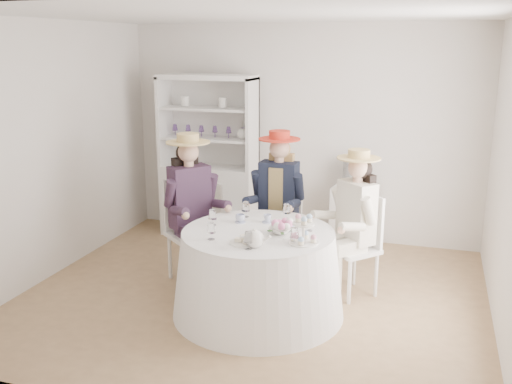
% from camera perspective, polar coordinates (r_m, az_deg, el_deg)
% --- Properties ---
extents(ground, '(4.50, 4.50, 0.00)m').
position_cam_1_polar(ground, '(5.81, -0.30, -10.31)').
color(ground, olive).
rests_on(ground, ground).
extents(ceiling, '(4.50, 4.50, 0.00)m').
position_cam_1_polar(ceiling, '(5.27, -0.34, 17.34)').
color(ceiling, white).
rests_on(ceiling, wall_back).
extents(wall_back, '(4.50, 0.00, 4.50)m').
position_cam_1_polar(wall_back, '(7.28, 4.56, 5.89)').
color(wall_back, silver).
rests_on(wall_back, ground).
extents(wall_front, '(4.50, 0.00, 4.50)m').
position_cam_1_polar(wall_front, '(3.59, -10.21, -3.43)').
color(wall_front, silver).
rests_on(wall_front, ground).
extents(wall_left, '(0.00, 4.50, 4.50)m').
position_cam_1_polar(wall_left, '(6.43, -19.82, 3.91)').
color(wall_left, silver).
rests_on(wall_left, ground).
extents(wall_right, '(0.00, 4.50, 4.50)m').
position_cam_1_polar(wall_right, '(5.17, 24.14, 1.04)').
color(wall_right, silver).
rests_on(wall_right, ground).
extents(tea_table, '(1.59, 1.59, 0.80)m').
position_cam_1_polar(tea_table, '(5.32, 0.22, -8.07)').
color(tea_table, white).
rests_on(tea_table, ground).
extents(hutch, '(1.24, 0.48, 2.08)m').
position_cam_1_polar(hutch, '(7.42, -4.64, 1.26)').
color(hutch, silver).
rests_on(hutch, ground).
extents(side_table, '(0.55, 0.55, 0.77)m').
position_cam_1_polar(side_table, '(7.11, 9.81, -2.47)').
color(side_table, silver).
rests_on(side_table, ground).
extents(hatbox, '(0.43, 0.43, 0.33)m').
position_cam_1_polar(hatbox, '(6.97, 10.01, 1.86)').
color(hatbox, black).
rests_on(hatbox, side_table).
extents(guest_left, '(0.68, 0.66, 1.58)m').
position_cam_1_polar(guest_left, '(5.91, -6.53, -0.80)').
color(guest_left, silver).
rests_on(guest_left, ground).
extents(guest_mid, '(0.57, 0.59, 1.57)m').
position_cam_1_polar(guest_mid, '(6.11, 2.23, -0.19)').
color(guest_mid, silver).
rests_on(guest_mid, ground).
extents(guest_right, '(0.62, 0.63, 1.48)m').
position_cam_1_polar(guest_right, '(5.64, 9.79, -2.27)').
color(guest_right, silver).
rests_on(guest_right, ground).
extents(spare_chair, '(0.50, 0.50, 0.86)m').
position_cam_1_polar(spare_chair, '(6.93, -3.28, -2.09)').
color(spare_chair, silver).
rests_on(spare_chair, ground).
extents(teacup_a, '(0.09, 0.09, 0.07)m').
position_cam_1_polar(teacup_a, '(5.42, -1.59, -2.71)').
color(teacup_a, white).
rests_on(teacup_a, tea_table).
extents(teacup_b, '(0.10, 0.10, 0.07)m').
position_cam_1_polar(teacup_b, '(5.41, 1.16, -2.72)').
color(teacup_b, white).
rests_on(teacup_b, tea_table).
extents(teacup_c, '(0.10, 0.10, 0.06)m').
position_cam_1_polar(teacup_c, '(5.19, 3.56, -3.55)').
color(teacup_c, white).
rests_on(teacup_c, tea_table).
extents(flower_bowl, '(0.26, 0.26, 0.05)m').
position_cam_1_polar(flower_bowl, '(5.11, 2.47, -3.93)').
color(flower_bowl, white).
rests_on(flower_bowl, tea_table).
extents(flower_arrangement, '(0.19, 0.18, 0.07)m').
position_cam_1_polar(flower_arrangement, '(5.07, 2.59, -3.33)').
color(flower_arrangement, pink).
rests_on(flower_arrangement, tea_table).
extents(table_teapot, '(0.22, 0.16, 0.17)m').
position_cam_1_polar(table_teapot, '(4.77, -0.13, -4.70)').
color(table_teapot, white).
rests_on(table_teapot, tea_table).
extents(sandwich_plate, '(0.26, 0.26, 0.06)m').
position_cam_1_polar(sandwich_plate, '(4.88, -1.11, -4.96)').
color(sandwich_plate, white).
rests_on(sandwich_plate, tea_table).
extents(cupcake_stand, '(0.26, 0.26, 0.24)m').
position_cam_1_polar(cupcake_stand, '(4.87, 4.77, -4.12)').
color(cupcake_stand, white).
rests_on(cupcake_stand, tea_table).
extents(stemware_set, '(0.98, 0.98, 0.15)m').
position_cam_1_polar(stemware_set, '(5.15, 0.23, -3.17)').
color(stemware_set, white).
rests_on(stemware_set, tea_table).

